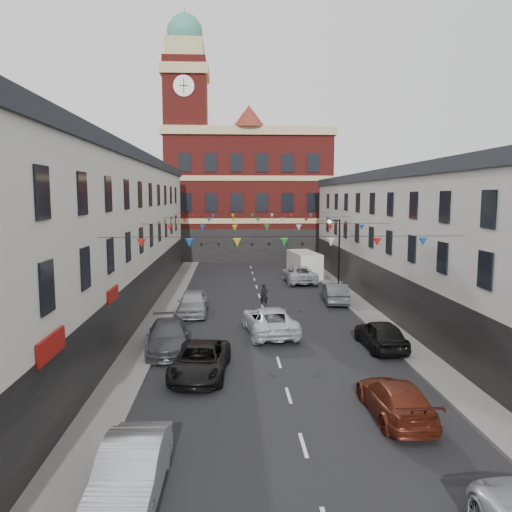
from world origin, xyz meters
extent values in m
plane|color=black|center=(0.00, 0.00, 0.00)|extent=(160.00, 160.00, 0.00)
cube|color=#605E5B|center=(-6.90, 2.00, 0.07)|extent=(1.80, 64.00, 0.15)
cube|color=#605E5B|center=(6.90, 2.00, 0.07)|extent=(1.80, 64.00, 0.15)
cube|color=silver|center=(-11.80, 1.00, 5.00)|extent=(8.00, 56.00, 10.00)
cube|color=black|center=(-11.80, 1.00, 10.35)|extent=(8.40, 56.00, 0.70)
cube|color=black|center=(-7.75, 1.00, 1.60)|extent=(0.12, 56.00, 3.20)
cube|color=silver|center=(11.80, 1.00, 4.50)|extent=(8.00, 56.00, 9.00)
cube|color=black|center=(11.80, 1.00, 9.35)|extent=(8.40, 56.00, 0.70)
cube|color=black|center=(7.75, 1.00, 1.60)|extent=(0.12, 56.00, 3.20)
cube|color=maroon|center=(0.00, 38.00, 7.50)|extent=(20.00, 12.00, 15.00)
cube|color=tan|center=(0.00, 38.00, 15.50)|extent=(20.60, 12.60, 1.00)
cone|color=maroon|center=(0.00, 33.00, 17.20)|extent=(4.00, 4.00, 2.60)
cube|color=maroon|center=(-7.50, 35.00, 12.00)|extent=(5.00, 5.00, 24.00)
cube|color=tan|center=(-7.50, 35.00, 22.50)|extent=(5.60, 5.60, 1.20)
cube|color=tan|center=(-7.50, 35.00, 24.60)|extent=(4.40, 4.40, 3.00)
sphere|color=#2F755D|center=(-7.50, 35.00, 27.20)|extent=(4.20, 4.20, 4.20)
cylinder|color=#2F755D|center=(-7.50, 35.00, 29.40)|extent=(0.12, 0.12, 1.20)
cylinder|color=white|center=(-7.50, 32.45, 20.50)|extent=(2.40, 0.12, 2.40)
cube|color=#325326|center=(-4.00, 62.00, 5.00)|extent=(40.00, 14.00, 10.00)
cylinder|color=black|center=(6.80, 14.00, 3.00)|extent=(0.14, 0.14, 6.00)
cylinder|color=black|center=(6.40, 14.00, 5.90)|extent=(0.90, 0.10, 0.10)
sphere|color=beige|center=(5.95, 14.00, 5.80)|extent=(0.36, 0.36, 0.36)
imported|color=#A5A8AD|center=(-4.93, -14.56, 0.75)|extent=(1.68, 4.59, 1.50)
imported|color=black|center=(-3.64, -5.61, 0.70)|extent=(2.77, 5.22, 1.40)
imported|color=#3C3D43|center=(-5.50, -1.92, 0.75)|extent=(2.55, 5.35, 1.50)
imported|color=gray|center=(-4.80, 6.01, 0.81)|extent=(1.98, 4.79, 1.62)
imported|color=#5B2012|center=(3.60, -10.11, 0.68)|extent=(1.97, 4.69, 1.35)
imported|color=black|center=(5.50, -2.10, 0.76)|extent=(2.00, 4.56, 1.53)
imported|color=#44474B|center=(5.50, 9.13, 0.76)|extent=(1.98, 4.71, 1.51)
imported|color=#A9ABAE|center=(4.03, 17.94, 0.80)|extent=(2.85, 5.86, 1.61)
imported|color=silver|center=(-0.06, 0.95, 0.79)|extent=(3.22, 5.95, 1.59)
cube|color=silver|center=(4.91, 20.90, 1.25)|extent=(2.84, 5.87, 2.50)
imported|color=black|center=(0.14, 8.37, 0.79)|extent=(0.61, 0.43, 1.59)
camera|label=1|loc=(-2.29, -26.97, 7.90)|focal=35.00mm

